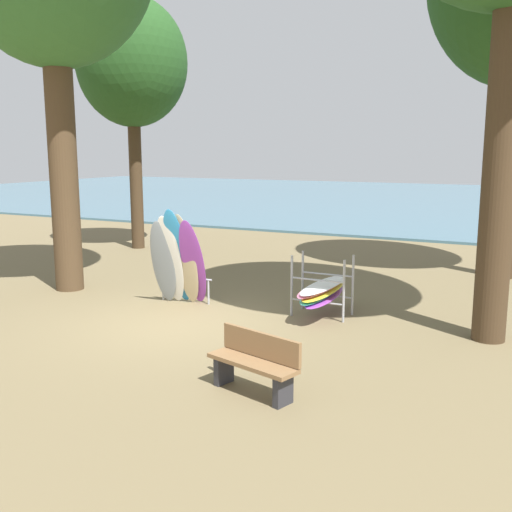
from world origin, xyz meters
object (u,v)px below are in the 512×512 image
at_px(board_storage_rack, 322,290).
at_px(leaning_board_pile, 178,260).
at_px(tree_far_left_back, 132,64).
at_px(park_bench, 255,362).

bearing_deg(board_storage_rack, leaning_board_pile, -168.81).
xyz_separation_m(leaning_board_pile, board_storage_rack, (3.08, 0.61, -0.47)).
distance_m(tree_far_left_back, leaning_board_pile, 9.48).
bearing_deg(tree_far_left_back, board_storage_rack, -31.27).
height_order(leaning_board_pile, park_bench, leaning_board_pile).
distance_m(board_storage_rack, park_bench, 4.17).
xyz_separation_m(leaning_board_pile, park_bench, (3.58, -3.53, -0.54)).
bearing_deg(park_bench, board_storage_rack, 96.89).
distance_m(leaning_board_pile, park_bench, 5.05).
height_order(tree_far_left_back, park_bench, tree_far_left_back).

